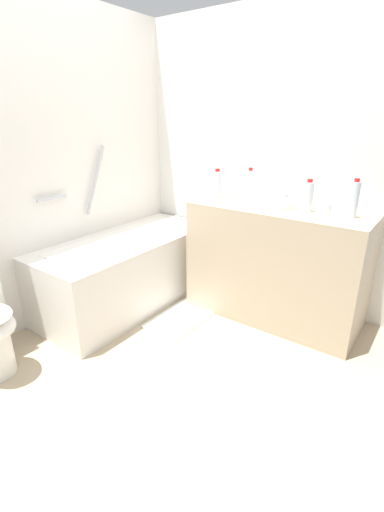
{
  "coord_description": "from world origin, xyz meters",
  "views": [
    {
      "loc": [
        -1.38,
        -1.29,
        1.52
      ],
      "look_at": [
        0.63,
        0.18,
        0.55
      ],
      "focal_mm": 25.29,
      "sensor_mm": 36.0,
      "label": 1
    }
  ],
  "objects_px": {
    "sink_basin": "(275,203)",
    "water_bottle_2": "(250,186)",
    "water_bottle_0": "(217,184)",
    "bath_mat": "(182,317)",
    "bathtub": "(129,268)",
    "drinking_glass_1": "(230,195)",
    "sink_faucet": "(285,198)",
    "water_bottle_1": "(354,200)",
    "drinking_glass_0": "(326,210)",
    "water_bottle_3": "(308,197)"
  },
  "relations": [
    {
      "from": "water_bottle_0",
      "to": "bath_mat",
      "type": "height_order",
      "value": "water_bottle_0"
    },
    {
      "from": "sink_basin",
      "to": "sink_faucet",
      "type": "distance_m",
      "value": 0.19
    },
    {
      "from": "bathtub",
      "to": "drinking_glass_0",
      "type": "height_order",
      "value": "bathtub"
    },
    {
      "from": "water_bottle_1",
      "to": "water_bottle_2",
      "type": "bearing_deg",
      "value": 88.12
    },
    {
      "from": "bath_mat",
      "to": "drinking_glass_0",
      "type": "bearing_deg",
      "value": -64.43
    },
    {
      "from": "sink_faucet",
      "to": "water_bottle_2",
      "type": "height_order",
      "value": "water_bottle_2"
    },
    {
      "from": "bathtub",
      "to": "water_bottle_3",
      "type": "xyz_separation_m",
      "value": [
        0.48,
        -1.31,
        0.7
      ]
    },
    {
      "from": "water_bottle_1",
      "to": "drinking_glass_1",
      "type": "relative_size",
      "value": 2.69
    },
    {
      "from": "sink_basin",
      "to": "sink_faucet",
      "type": "bearing_deg",
      "value": 0.0
    },
    {
      "from": "drinking_glass_1",
      "to": "bath_mat",
      "type": "bearing_deg",
      "value": 163.3
    },
    {
      "from": "sink_faucet",
      "to": "water_bottle_0",
      "type": "relative_size",
      "value": 0.65
    },
    {
      "from": "drinking_glass_0",
      "to": "water_bottle_3",
      "type": "bearing_deg",
      "value": 77.47
    },
    {
      "from": "water_bottle_0",
      "to": "water_bottle_1",
      "type": "relative_size",
      "value": 0.9
    },
    {
      "from": "sink_basin",
      "to": "water_bottle_0",
      "type": "xyz_separation_m",
      "value": [
        0.02,
        0.52,
        0.08
      ]
    },
    {
      "from": "water_bottle_1",
      "to": "water_bottle_2",
      "type": "xyz_separation_m",
      "value": [
        0.03,
        0.77,
        0.0
      ]
    },
    {
      "from": "water_bottle_2",
      "to": "water_bottle_3",
      "type": "height_order",
      "value": "water_bottle_2"
    },
    {
      "from": "sink_faucet",
      "to": "water_bottle_3",
      "type": "xyz_separation_m",
      "value": [
        -0.2,
        -0.24,
        0.08
      ]
    },
    {
      "from": "bathtub",
      "to": "bath_mat",
      "type": "relative_size",
      "value": 2.68
    },
    {
      "from": "bath_mat",
      "to": "water_bottle_1",
      "type": "bearing_deg",
      "value": -65.53
    },
    {
      "from": "water_bottle_0",
      "to": "water_bottle_3",
      "type": "bearing_deg",
      "value": -92.54
    },
    {
      "from": "sink_basin",
      "to": "water_bottle_1",
      "type": "distance_m",
      "value": 0.54
    },
    {
      "from": "water_bottle_1",
      "to": "water_bottle_2",
      "type": "relative_size",
      "value": 0.98
    },
    {
      "from": "drinking_glass_1",
      "to": "water_bottle_0",
      "type": "bearing_deg",
      "value": 73.98
    },
    {
      "from": "water_bottle_0",
      "to": "water_bottle_3",
      "type": "distance_m",
      "value": 0.76
    },
    {
      "from": "water_bottle_0",
      "to": "water_bottle_3",
      "type": "xyz_separation_m",
      "value": [
        -0.03,
        -0.76,
        -0.0
      ]
    },
    {
      "from": "sink_basin",
      "to": "drinking_glass_1",
      "type": "distance_m",
      "value": 0.38
    },
    {
      "from": "water_bottle_0",
      "to": "water_bottle_1",
      "type": "height_order",
      "value": "water_bottle_1"
    },
    {
      "from": "drinking_glass_1",
      "to": "bath_mat",
      "type": "distance_m",
      "value": 1.05
    },
    {
      "from": "water_bottle_0",
      "to": "water_bottle_2",
      "type": "bearing_deg",
      "value": -88.28
    },
    {
      "from": "sink_faucet",
      "to": "water_bottle_0",
      "type": "height_order",
      "value": "water_bottle_0"
    },
    {
      "from": "sink_basin",
      "to": "sink_faucet",
      "type": "height_order",
      "value": "sink_faucet"
    },
    {
      "from": "bathtub",
      "to": "water_bottle_0",
      "type": "xyz_separation_m",
      "value": [
        0.52,
        -0.55,
        0.7
      ]
    },
    {
      "from": "bathtub",
      "to": "sink_faucet",
      "type": "height_order",
      "value": "bathtub"
    },
    {
      "from": "water_bottle_0",
      "to": "bath_mat",
      "type": "xyz_separation_m",
      "value": [
        -0.49,
        -0.01,
        -1.0
      ]
    },
    {
      "from": "water_bottle_0",
      "to": "water_bottle_1",
      "type": "bearing_deg",
      "value": -90.9
    },
    {
      "from": "water_bottle_2",
      "to": "water_bottle_3",
      "type": "distance_m",
      "value": 0.48
    },
    {
      "from": "sink_basin",
      "to": "water_bottle_2",
      "type": "height_order",
      "value": "water_bottle_2"
    },
    {
      "from": "water_bottle_2",
      "to": "water_bottle_3",
      "type": "relative_size",
      "value": 1.15
    },
    {
      "from": "bathtub",
      "to": "water_bottle_2",
      "type": "distance_m",
      "value": 1.22
    },
    {
      "from": "bathtub",
      "to": "sink_basin",
      "type": "bearing_deg",
      "value": -64.9
    },
    {
      "from": "water_bottle_1",
      "to": "water_bottle_3",
      "type": "distance_m",
      "value": 0.29
    },
    {
      "from": "bath_mat",
      "to": "bathtub",
      "type": "bearing_deg",
      "value": 92.56
    },
    {
      "from": "sink_basin",
      "to": "water_bottle_0",
      "type": "height_order",
      "value": "water_bottle_0"
    },
    {
      "from": "sink_faucet",
      "to": "drinking_glass_1",
      "type": "distance_m",
      "value": 0.43
    },
    {
      "from": "sink_basin",
      "to": "bathtub",
      "type": "bearing_deg",
      "value": 115.1
    },
    {
      "from": "sink_basin",
      "to": "drinking_glass_1",
      "type": "height_order",
      "value": "drinking_glass_1"
    },
    {
      "from": "bathtub",
      "to": "bath_mat",
      "type": "height_order",
      "value": "bathtub"
    },
    {
      "from": "sink_faucet",
      "to": "water_bottle_1",
      "type": "xyz_separation_m",
      "value": [
        -0.19,
        -0.53,
        0.09
      ]
    },
    {
      "from": "water_bottle_1",
      "to": "bath_mat",
      "type": "bearing_deg",
      "value": 114.47
    },
    {
      "from": "bathtub",
      "to": "sink_faucet",
      "type": "xyz_separation_m",
      "value": [
        0.69,
        -1.07,
        0.62
      ]
    }
  ]
}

